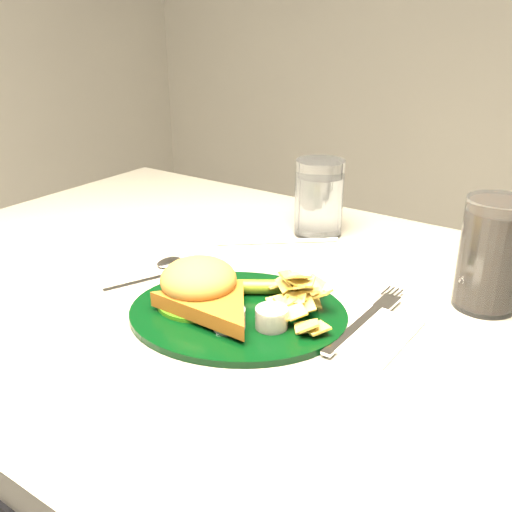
{
  "coord_description": "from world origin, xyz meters",
  "views": [
    {
      "loc": [
        0.41,
        -0.58,
        1.11
      ],
      "look_at": [
        0.01,
        0.01,
        0.8
      ],
      "focal_mm": 40.0,
      "sensor_mm": 36.0,
      "label": 1
    }
  ],
  "objects_px": {
    "table": "(250,490)",
    "water_glass": "(319,198)",
    "cola_glass": "(491,254)",
    "dinner_plate": "(238,294)",
    "fork_napkin": "(357,326)"
  },
  "relations": [
    {
      "from": "dinner_plate",
      "to": "fork_napkin",
      "type": "height_order",
      "value": "dinner_plate"
    },
    {
      "from": "water_glass",
      "to": "fork_napkin",
      "type": "bearing_deg",
      "value": -52.59
    },
    {
      "from": "cola_glass",
      "to": "dinner_plate",
      "type": "bearing_deg",
      "value": -140.25
    },
    {
      "from": "table",
      "to": "water_glass",
      "type": "height_order",
      "value": "water_glass"
    },
    {
      "from": "water_glass",
      "to": "dinner_plate",
      "type": "bearing_deg",
      "value": -79.31
    },
    {
      "from": "table",
      "to": "water_glass",
      "type": "distance_m",
      "value": 0.5
    },
    {
      "from": "table",
      "to": "cola_glass",
      "type": "xyz_separation_m",
      "value": [
        0.28,
        0.13,
        0.45
      ]
    },
    {
      "from": "dinner_plate",
      "to": "water_glass",
      "type": "bearing_deg",
      "value": 76.68
    },
    {
      "from": "table",
      "to": "water_glass",
      "type": "xyz_separation_m",
      "value": [
        -0.02,
        0.24,
        0.44
      ]
    },
    {
      "from": "cola_glass",
      "to": "fork_napkin",
      "type": "bearing_deg",
      "value": -125.73
    },
    {
      "from": "table",
      "to": "fork_napkin",
      "type": "height_order",
      "value": "fork_napkin"
    },
    {
      "from": "fork_napkin",
      "to": "cola_glass",
      "type": "bearing_deg",
      "value": 55.8
    },
    {
      "from": "water_glass",
      "to": "cola_glass",
      "type": "bearing_deg",
      "value": -19.32
    },
    {
      "from": "table",
      "to": "water_glass",
      "type": "relative_size",
      "value": 9.25
    },
    {
      "from": "dinner_plate",
      "to": "cola_glass",
      "type": "xyz_separation_m",
      "value": [
        0.25,
        0.21,
        0.04
      ]
    }
  ]
}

